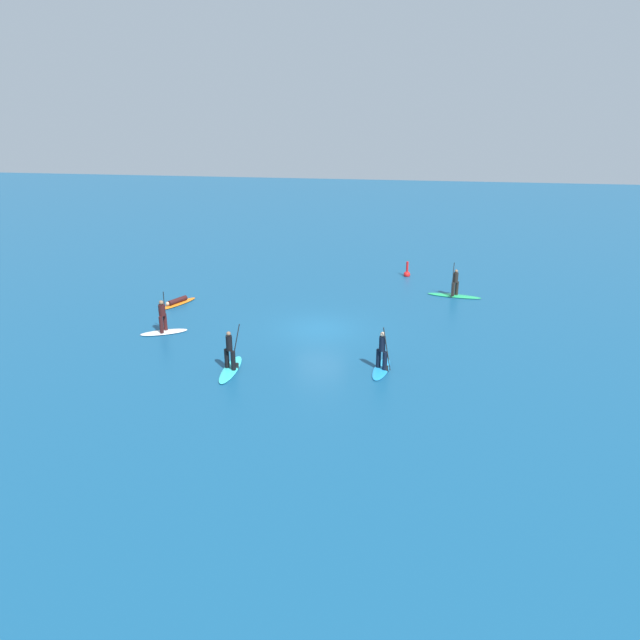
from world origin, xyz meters
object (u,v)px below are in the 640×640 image
object	(u,v)px
surfer_on_blue_board	(382,360)
surfer_on_teal_board	(230,362)
surfer_on_white_board	(163,324)
surfer_on_orange_board	(177,302)
surfer_on_green_board	(455,290)
marker_buoy	(407,273)

from	to	relation	value
surfer_on_blue_board	surfer_on_teal_board	xyz separation A→B (m)	(-6.74, -1.06, -0.06)
surfer_on_white_board	surfer_on_orange_board	size ratio (longest dim) A/B	0.88
surfer_on_teal_board	surfer_on_white_board	world-z (taller)	surfer_on_white_board
surfer_on_green_board	surfer_on_orange_board	size ratio (longest dim) A/B	1.18
surfer_on_blue_board	marker_buoy	bearing A→B (deg)	-175.18
surfer_on_green_board	surfer_on_teal_board	distance (m)	16.34
marker_buoy	surfer_on_teal_board	bearing A→B (deg)	-114.99
surfer_on_teal_board	surfer_on_white_board	distance (m)	6.17
surfer_on_blue_board	marker_buoy	xyz separation A→B (m)	(0.94, 15.40, -0.27)
surfer_on_orange_board	marker_buoy	xyz separation A→B (m)	(13.38, 8.01, 0.06)
surfer_on_teal_board	surfer_on_orange_board	size ratio (longest dim) A/B	1.06
surfer_on_orange_board	surfer_on_teal_board	bearing A→B (deg)	60.53
surfer_on_green_board	surfer_on_blue_board	world-z (taller)	surfer_on_green_board
surfer_on_teal_board	surfer_on_orange_board	xyz separation A→B (m)	(-5.71, 8.45, -0.28)
surfer_on_teal_board	marker_buoy	size ratio (longest dim) A/B	2.63
surfer_on_white_board	surfer_on_green_board	bearing A→B (deg)	2.57
surfer_on_teal_board	surfer_on_orange_board	distance (m)	10.20
surfer_on_teal_board	marker_buoy	distance (m)	18.16
surfer_on_teal_board	marker_buoy	xyz separation A→B (m)	(7.67, 16.46, -0.21)
surfer_on_blue_board	surfer_on_teal_board	world-z (taller)	surfer_on_teal_board
surfer_on_orange_board	surfer_on_blue_board	bearing A→B (deg)	85.77
surfer_on_white_board	surfer_on_teal_board	bearing A→B (deg)	-66.22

